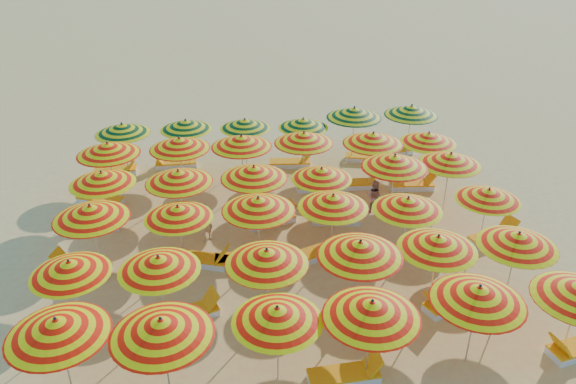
{
  "coord_description": "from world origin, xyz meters",
  "views": [
    {
      "loc": [
        -1.92,
        -15.59,
        10.3
      ],
      "look_at": [
        0.0,
        0.5,
        1.6
      ],
      "focal_mm": 35.0,
      "sensor_mm": 36.0,
      "label": 1
    }
  ],
  "objects_px": {
    "umbrella_35": "(411,110)",
    "lounger_8": "(313,254)",
    "umbrella_20": "(254,172)",
    "umbrella_31": "(186,125)",
    "umbrella_26": "(241,141)",
    "lounger_13": "(99,199)",
    "umbrella_13": "(178,212)",
    "umbrella_23": "(450,159)",
    "umbrella_14": "(258,204)",
    "lounger_17": "(117,170)",
    "umbrella_28": "(373,138)",
    "lounger_3": "(375,312)",
    "beachgoer_b": "(374,196)",
    "umbrella_2": "(277,315)",
    "lounger_9": "(493,236)",
    "umbrella_27": "(304,138)",
    "lounger_14": "(319,186)",
    "lounger_21": "(394,152)",
    "umbrella_9": "(360,249)",
    "umbrella_32": "(245,124)",
    "lounger_12": "(334,218)",
    "umbrella_30": "(122,129)",
    "lounger_20": "(366,158)",
    "umbrella_18": "(102,178)",
    "umbrella_33": "(303,123)",
    "lounger_19": "(291,163)",
    "lounger_18": "(175,164)",
    "umbrella_1": "(161,327)",
    "umbrella_21": "(322,174)",
    "umbrella_4": "(479,294)",
    "umbrella_6": "(70,268)",
    "lounger_11": "(272,219)",
    "umbrella_17": "(488,195)",
    "lounger_0": "(346,375)",
    "umbrella_7": "(159,264)",
    "umbrella_25": "(179,144)",
    "lounger_16": "(413,185)",
    "umbrella_12": "(90,212)",
    "lounger_6": "(203,260)",
    "umbrella_22": "(395,161)",
    "umbrella_10": "(438,243)",
    "umbrella_19": "(179,177)",
    "umbrella_34": "(354,113)",
    "lounger_5": "(81,268)"
  },
  "relations": [
    {
      "from": "umbrella_10",
      "to": "umbrella_14",
      "type": "distance_m",
      "value": 5.28
    },
    {
      "from": "lounger_11",
      "to": "lounger_18",
      "type": "xyz_separation_m",
      "value": [
        -3.64,
        5.05,
        0.0
      ]
    },
    {
      "from": "umbrella_13",
      "to": "umbrella_23",
      "type": "relative_size",
      "value": 1.04
    },
    {
      "from": "umbrella_6",
      "to": "lounger_16",
      "type": "height_order",
      "value": "umbrella_6"
    },
    {
      "from": "beachgoer_b",
      "to": "umbrella_2",
      "type": "bearing_deg",
      "value": 98.9
    },
    {
      "from": "lounger_16",
      "to": "umbrella_12",
      "type": "bearing_deg",
      "value": -154.29
    },
    {
      "from": "umbrella_26",
      "to": "lounger_17",
      "type": "bearing_deg",
      "value": 156.26
    },
    {
      "from": "lounger_12",
      "to": "umbrella_30",
      "type": "bearing_deg",
      "value": -25.05
    },
    {
      "from": "umbrella_23",
      "to": "lounger_20",
      "type": "relative_size",
      "value": 1.28
    },
    {
      "from": "lounger_5",
      "to": "lounger_14",
      "type": "xyz_separation_m",
      "value": [
        8.14,
        4.5,
        0.0
      ]
    },
    {
      "from": "umbrella_22",
      "to": "lounger_0",
      "type": "bearing_deg",
      "value": -113.28
    },
    {
      "from": "umbrella_2",
      "to": "umbrella_9",
      "type": "xyz_separation_m",
      "value": [
        2.38,
        2.1,
        0.17
      ]
    },
    {
      "from": "lounger_9",
      "to": "lounger_18",
      "type": "xyz_separation_m",
      "value": [
        -10.88,
        7.01,
        0.0
      ]
    },
    {
      "from": "lounger_8",
      "to": "lounger_21",
      "type": "relative_size",
      "value": 1.0
    },
    {
      "from": "umbrella_27",
      "to": "lounger_3",
      "type": "height_order",
      "value": "umbrella_27"
    },
    {
      "from": "umbrella_31",
      "to": "lounger_19",
      "type": "height_order",
      "value": "umbrella_31"
    },
    {
      "from": "umbrella_18",
      "to": "umbrella_33",
      "type": "height_order",
      "value": "umbrella_18"
    },
    {
      "from": "lounger_14",
      "to": "lounger_18",
      "type": "distance_m",
      "value": 6.32
    },
    {
      "from": "umbrella_21",
      "to": "lounger_17",
      "type": "bearing_deg",
      "value": 147.71
    },
    {
      "from": "lounger_11",
      "to": "umbrella_19",
      "type": "bearing_deg",
      "value": 164.79
    },
    {
      "from": "umbrella_20",
      "to": "umbrella_31",
      "type": "relative_size",
      "value": 1.03
    },
    {
      "from": "umbrella_26",
      "to": "lounger_13",
      "type": "distance_m",
      "value": 5.76
    },
    {
      "from": "lounger_6",
      "to": "umbrella_26",
      "type": "bearing_deg",
      "value": 91.18
    },
    {
      "from": "umbrella_1",
      "to": "umbrella_21",
      "type": "height_order",
      "value": "umbrella_1"
    },
    {
      "from": "umbrella_4",
      "to": "lounger_8",
      "type": "distance_m",
      "value": 6.06
    },
    {
      "from": "lounger_14",
      "to": "lounger_21",
      "type": "bearing_deg",
      "value": 35.1
    },
    {
      "from": "lounger_6",
      "to": "lounger_19",
      "type": "xyz_separation_m",
      "value": [
        3.61,
        6.7,
        0.0
      ]
    },
    {
      "from": "umbrella_34",
      "to": "lounger_13",
      "type": "bearing_deg",
      "value": -165.62
    },
    {
      "from": "umbrella_26",
      "to": "umbrella_23",
      "type": "bearing_deg",
      "value": -17.34
    },
    {
      "from": "umbrella_17",
      "to": "umbrella_13",
      "type": "bearing_deg",
      "value": 179.85
    },
    {
      "from": "lounger_6",
      "to": "umbrella_30",
      "type": "bearing_deg",
      "value": 134.12
    },
    {
      "from": "lounger_21",
      "to": "umbrella_21",
      "type": "bearing_deg",
      "value": -141.32
    },
    {
      "from": "umbrella_13",
      "to": "umbrella_25",
      "type": "relative_size",
      "value": 0.93
    },
    {
      "from": "lounger_20",
      "to": "umbrella_20",
      "type": "bearing_deg",
      "value": -122.54
    },
    {
      "from": "umbrella_23",
      "to": "umbrella_14",
      "type": "bearing_deg",
      "value": -160.36
    },
    {
      "from": "umbrella_35",
      "to": "lounger_8",
      "type": "relative_size",
      "value": 1.63
    },
    {
      "from": "umbrella_32",
      "to": "beachgoer_b",
      "type": "height_order",
      "value": "umbrella_32"
    },
    {
      "from": "umbrella_13",
      "to": "umbrella_26",
      "type": "bearing_deg",
      "value": 65.63
    },
    {
      "from": "umbrella_2",
      "to": "lounger_0",
      "type": "height_order",
      "value": "umbrella_2"
    },
    {
      "from": "umbrella_6",
      "to": "lounger_11",
      "type": "bearing_deg",
      "value": 40.02
    },
    {
      "from": "umbrella_32",
      "to": "umbrella_4",
      "type": "bearing_deg",
      "value": -68.0
    },
    {
      "from": "umbrella_22",
      "to": "lounger_8",
      "type": "relative_size",
      "value": 1.67
    },
    {
      "from": "umbrella_31",
      "to": "lounger_0",
      "type": "relative_size",
      "value": 1.31
    },
    {
      "from": "umbrella_2",
      "to": "lounger_9",
      "type": "bearing_deg",
      "value": 33.55
    },
    {
      "from": "lounger_17",
      "to": "umbrella_28",
      "type": "bearing_deg",
      "value": -14.57
    },
    {
      "from": "lounger_3",
      "to": "beachgoer_b",
      "type": "relative_size",
      "value": 1.42
    },
    {
      "from": "umbrella_7",
      "to": "lounger_21",
      "type": "relative_size",
      "value": 1.41
    },
    {
      "from": "umbrella_4",
      "to": "umbrella_25",
      "type": "height_order",
      "value": "umbrella_25"
    },
    {
      "from": "umbrella_10",
      "to": "umbrella_17",
      "type": "bearing_deg",
      "value": 45.0
    },
    {
      "from": "lounger_0",
      "to": "lounger_19",
      "type": "distance_m",
      "value": 11.9
    }
  ]
}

